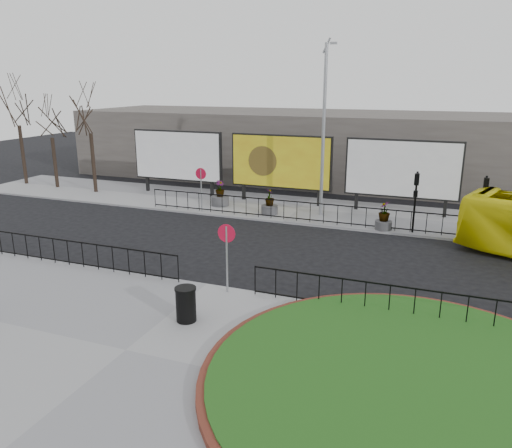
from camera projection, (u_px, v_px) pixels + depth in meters
The scene contains 24 objects.
ground at pixel (207, 287), 18.24m from camera, with size 90.00×90.00×0.00m, color black.
pavement_near at pixel (126, 352), 13.74m from camera, with size 30.00×10.00×0.12m, color gray.
pavement_far at pixel (299, 209), 28.98m from camera, with size 44.00×6.00×0.12m, color gray.
brick_edge at pixel (412, 384), 12.00m from camera, with size 10.40×10.40×0.18m, color brown.
grass_lawn at pixel (412, 384), 12.00m from camera, with size 10.00×10.00×0.22m, color #154D14.
railing_near_left at pixel (68, 252), 19.86m from camera, with size 10.00×0.10×1.10m, color black, non-canonical shape.
railing_near_right at pixel (389, 300), 15.54m from camera, with size 9.00×0.10×1.10m, color black, non-canonical shape.
railing_far at pixel (303, 212), 26.05m from camera, with size 18.00×0.10×1.10m, color black, non-canonical shape.
speed_sign_far at pixel (201, 180), 27.87m from camera, with size 0.64×0.07×2.47m.
speed_sign_near at pixel (227, 243), 17.01m from camera, with size 0.64×0.07×2.47m.
billboard_left at pixel (178, 156), 32.09m from camera, with size 6.20×0.31×4.10m.
billboard_mid at pixel (281, 162), 29.67m from camera, with size 6.20×0.31×4.10m.
billboard_right at pixel (402, 169), 27.25m from camera, with size 6.20×0.31×4.10m.
lamp_post at pixel (324, 129), 26.25m from camera, with size 0.74×0.18×9.23m.
signal_pole_a at pixel (416, 193), 23.79m from camera, with size 0.22×0.26×3.00m.
signal_pole_b at pixel (484, 198), 22.75m from camera, with size 0.22×0.26×3.00m.
tree_left at pixel (91, 139), 32.39m from camera, with size 2.00×2.00×7.00m, color #2D2119, non-canonical shape.
tree_mid at pixel (53, 142), 33.98m from camera, with size 2.00×2.00×6.20m, color #2D2119, non-canonical shape.
tree_far at pixel (20, 131), 35.01m from camera, with size 2.00×2.00×7.50m, color #2D2119, non-canonical shape.
building_backdrop at pixel (338, 147), 37.28m from camera, with size 40.00×10.00×5.00m, color #5F5853.
litter_bin at pixel (186, 304), 15.25m from camera, with size 0.66×0.66×1.10m.
planter_a at pixel (220, 197), 29.52m from camera, with size 1.06×1.06×1.50m.
planter_b at pixel (270, 205), 27.62m from camera, with size 0.92×0.92×1.43m.
planter_c at pixel (384, 218), 24.72m from camera, with size 0.84×0.84×1.43m.
Camera 1 is at (7.74, -15.12, 7.24)m, focal length 35.00 mm.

